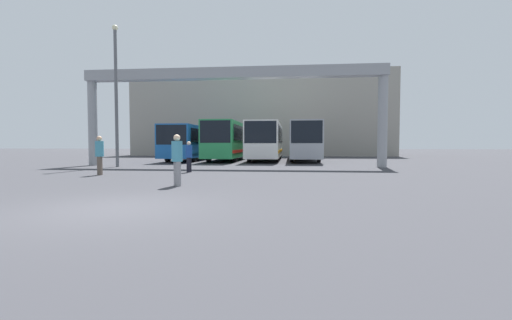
{
  "coord_description": "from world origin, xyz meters",
  "views": [
    {
      "loc": [
        3.97,
        -7.27,
        1.45
      ],
      "look_at": [
        1.37,
        17.59,
        0.3
      ],
      "focal_mm": 24.0,
      "sensor_mm": 36.0,
      "label": 1
    }
  ],
  "objects_px": {
    "bus_slot_0": "(191,141)",
    "bus_slot_3": "(304,139)",
    "lamp_post": "(116,91)",
    "bus_slot_2": "(266,140)",
    "pedestrian_mid_right": "(177,159)",
    "pedestrian_near_right": "(100,154)",
    "pedestrian_far_center": "(189,156)",
    "bus_slot_1": "(229,139)"
  },
  "relations": [
    {
      "from": "bus_slot_3",
      "to": "lamp_post",
      "type": "height_order",
      "value": "lamp_post"
    },
    {
      "from": "bus_slot_3",
      "to": "pedestrian_far_center",
      "type": "relative_size",
      "value": 7.28
    },
    {
      "from": "bus_slot_2",
      "to": "pedestrian_far_center",
      "type": "xyz_separation_m",
      "value": [
        -3.01,
        -13.48,
        -1.03
      ]
    },
    {
      "from": "pedestrian_mid_right",
      "to": "pedestrian_far_center",
      "type": "bearing_deg",
      "value": 153.38
    },
    {
      "from": "bus_slot_2",
      "to": "bus_slot_3",
      "type": "relative_size",
      "value": 1.01
    },
    {
      "from": "bus_slot_3",
      "to": "pedestrian_mid_right",
      "type": "relative_size",
      "value": 6.51
    },
    {
      "from": "bus_slot_0",
      "to": "bus_slot_2",
      "type": "height_order",
      "value": "bus_slot_2"
    },
    {
      "from": "bus_slot_3",
      "to": "lamp_post",
      "type": "distance_m",
      "value": 15.93
    },
    {
      "from": "bus_slot_0",
      "to": "lamp_post",
      "type": "xyz_separation_m",
      "value": [
        -2.17,
        -9.06,
        3.13
      ]
    },
    {
      "from": "bus_slot_3",
      "to": "pedestrian_mid_right",
      "type": "distance_m",
      "value": 19.83
    },
    {
      "from": "bus_slot_1",
      "to": "pedestrian_near_right",
      "type": "xyz_separation_m",
      "value": [
        -3.36,
        -15.16,
        -0.93
      ]
    },
    {
      "from": "pedestrian_mid_right",
      "to": "pedestrian_far_center",
      "type": "xyz_separation_m",
      "value": [
        -1.34,
        5.71,
        -0.1
      ]
    },
    {
      "from": "bus_slot_0",
      "to": "lamp_post",
      "type": "relative_size",
      "value": 1.14
    },
    {
      "from": "bus_slot_1",
      "to": "lamp_post",
      "type": "height_order",
      "value": "lamp_post"
    },
    {
      "from": "bus_slot_2",
      "to": "pedestrian_near_right",
      "type": "distance_m",
      "value": 16.9
    },
    {
      "from": "pedestrian_near_right",
      "to": "lamp_post",
      "type": "bearing_deg",
      "value": -176.81
    },
    {
      "from": "bus_slot_0",
      "to": "bus_slot_1",
      "type": "bearing_deg",
      "value": 6.87
    },
    {
      "from": "pedestrian_mid_right",
      "to": "pedestrian_far_center",
      "type": "height_order",
      "value": "pedestrian_mid_right"
    },
    {
      "from": "bus_slot_1",
      "to": "bus_slot_2",
      "type": "relative_size",
      "value": 0.94
    },
    {
      "from": "bus_slot_2",
      "to": "lamp_post",
      "type": "height_order",
      "value": "lamp_post"
    },
    {
      "from": "bus_slot_0",
      "to": "bus_slot_1",
      "type": "distance_m",
      "value": 3.39
    },
    {
      "from": "bus_slot_1",
      "to": "pedestrian_mid_right",
      "type": "distance_m",
      "value": 18.97
    },
    {
      "from": "pedestrian_far_center",
      "to": "lamp_post",
      "type": "height_order",
      "value": "lamp_post"
    },
    {
      "from": "bus_slot_0",
      "to": "pedestrian_mid_right",
      "type": "height_order",
      "value": "bus_slot_0"
    },
    {
      "from": "bus_slot_2",
      "to": "pedestrian_mid_right",
      "type": "relative_size",
      "value": 6.55
    },
    {
      "from": "bus_slot_0",
      "to": "bus_slot_3",
      "type": "relative_size",
      "value": 0.88
    },
    {
      "from": "pedestrian_mid_right",
      "to": "lamp_post",
      "type": "bearing_deg",
      "value": 177.69
    },
    {
      "from": "bus_slot_3",
      "to": "lamp_post",
      "type": "xyz_separation_m",
      "value": [
        -12.24,
        -9.76,
        2.99
      ]
    },
    {
      "from": "bus_slot_2",
      "to": "bus_slot_3",
      "type": "bearing_deg",
      "value": -0.57
    },
    {
      "from": "bus_slot_2",
      "to": "bus_slot_3",
      "type": "height_order",
      "value": "bus_slot_3"
    },
    {
      "from": "pedestrian_mid_right",
      "to": "pedestrian_near_right",
      "type": "relative_size",
      "value": 0.97
    },
    {
      "from": "bus_slot_2",
      "to": "pedestrian_near_right",
      "type": "height_order",
      "value": "bus_slot_2"
    },
    {
      "from": "bus_slot_3",
      "to": "pedestrian_near_right",
      "type": "distance_m",
      "value": 18.47
    },
    {
      "from": "bus_slot_0",
      "to": "pedestrian_near_right",
      "type": "xyz_separation_m",
      "value": [
        -0.0,
        -14.76,
        -0.76
      ]
    },
    {
      "from": "pedestrian_far_center",
      "to": "lamp_post",
      "type": "xyz_separation_m",
      "value": [
        -5.87,
        3.69,
        4.02
      ]
    },
    {
      "from": "bus_slot_3",
      "to": "bus_slot_2",
      "type": "bearing_deg",
      "value": 179.43
    },
    {
      "from": "pedestrian_near_right",
      "to": "pedestrian_far_center",
      "type": "relative_size",
      "value": 1.15
    },
    {
      "from": "bus_slot_1",
      "to": "pedestrian_near_right",
      "type": "height_order",
      "value": "bus_slot_1"
    },
    {
      "from": "bus_slot_2",
      "to": "pedestrian_near_right",
      "type": "bearing_deg",
      "value": -113.45
    },
    {
      "from": "bus_slot_0",
      "to": "pedestrian_mid_right",
      "type": "distance_m",
      "value": 19.15
    },
    {
      "from": "bus_slot_3",
      "to": "bus_slot_0",
      "type": "bearing_deg",
      "value": -176.05
    },
    {
      "from": "pedestrian_near_right",
      "to": "pedestrian_far_center",
      "type": "xyz_separation_m",
      "value": [
        3.71,
        2.01,
        -0.13
      ]
    }
  ]
}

